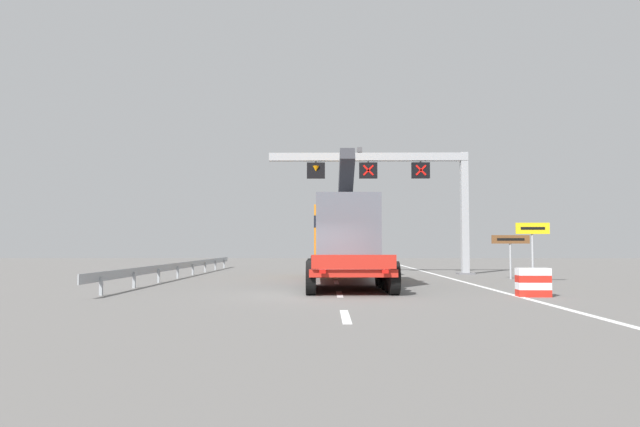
# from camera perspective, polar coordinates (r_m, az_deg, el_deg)

# --- Properties ---
(ground) EXTENTS (112.00, 112.00, 0.00)m
(ground) POSITION_cam_1_polar(r_m,az_deg,el_deg) (19.51, 0.20, -7.83)
(ground) COLOR slate
(lane_markings) EXTENTS (0.20, 77.40, 0.01)m
(lane_markings) POSITION_cam_1_polar(r_m,az_deg,el_deg) (50.87, 1.10, -4.90)
(lane_markings) COLOR silver
(lane_markings) RESTS_ON ground
(edge_line_right) EXTENTS (0.20, 63.00, 0.01)m
(edge_line_right) POSITION_cam_1_polar(r_m,az_deg,el_deg) (32.06, 11.56, -5.91)
(edge_line_right) COLOR silver
(edge_line_right) RESTS_ON ground
(overhead_lane_gantry) EXTENTS (11.49, 0.90, 7.16)m
(overhead_lane_gantry) POSITION_cam_1_polar(r_m,az_deg,el_deg) (33.76, 7.24, 3.59)
(overhead_lane_gantry) COLOR #9EA0A5
(overhead_lane_gantry) RESTS_ON ground
(heavy_haul_truck_red) EXTENTS (3.18, 14.10, 5.30)m
(heavy_haul_truck_red) POSITION_cam_1_polar(r_m,az_deg,el_deg) (26.67, 2.18, -2.28)
(heavy_haul_truck_red) COLOR red
(heavy_haul_truck_red) RESTS_ON ground
(exit_sign_yellow) EXTENTS (1.47, 0.15, 2.60)m
(exit_sign_yellow) POSITION_cam_1_polar(r_m,az_deg,el_deg) (27.43, 19.81, -2.17)
(exit_sign_yellow) COLOR #9EA0A5
(exit_sign_yellow) RESTS_ON ground
(tourist_info_sign_brown) EXTENTS (1.82, 0.15, 2.11)m
(tourist_info_sign_brown) POSITION_cam_1_polar(r_m,az_deg,el_deg) (29.83, 17.89, -2.90)
(tourist_info_sign_brown) COLOR #9EA0A5
(tourist_info_sign_brown) RESTS_ON ground
(crash_barrier_striped) EXTENTS (1.01, 0.53, 0.90)m
(crash_barrier_striped) POSITION_cam_1_polar(r_m,az_deg,el_deg) (19.88, 19.85, -6.26)
(crash_barrier_striped) COLOR red
(crash_barrier_striped) RESTS_ON ground
(guardrail_left) EXTENTS (0.13, 26.27, 0.76)m
(guardrail_left) POSITION_cam_1_polar(r_m,az_deg,el_deg) (31.46, -12.91, -4.93)
(guardrail_left) COLOR #999EA3
(guardrail_left) RESTS_ON ground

